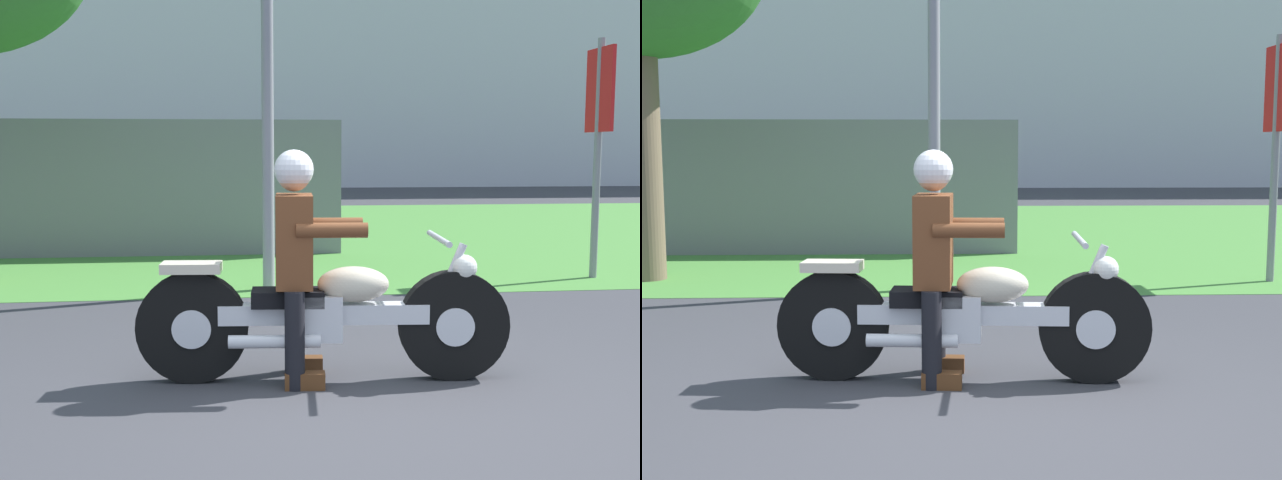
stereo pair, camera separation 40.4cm
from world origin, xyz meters
TOP-DOWN VIEW (x-y plane):
  - ground at (0.00, 0.00)m, footprint 120.00×120.00m
  - grass_verge at (0.00, 9.59)m, footprint 60.00×12.00m
  - motorcycle_lead at (-0.13, 0.80)m, footprint 2.29×0.66m
  - rider_lead at (-0.30, 0.81)m, footprint 0.57×0.49m
  - sign_banner at (3.30, 4.35)m, footprint 0.08×0.60m
  - fence_segment at (-2.68, 6.70)m, footprint 7.00×0.06m

SIDE VIEW (x-z plane):
  - ground at x=0.00m, z-range 0.00..0.00m
  - grass_verge at x=0.00m, z-range 0.00..0.01m
  - motorcycle_lead at x=-0.13m, z-range -0.04..0.86m
  - rider_lead at x=-0.30m, z-range 0.12..1.54m
  - fence_segment at x=-2.68m, z-range 0.00..1.80m
  - sign_banner at x=3.30m, z-range 0.42..3.02m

